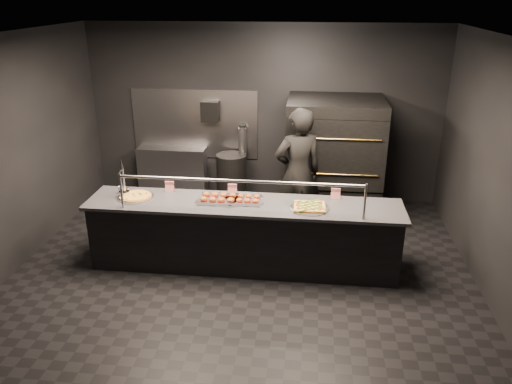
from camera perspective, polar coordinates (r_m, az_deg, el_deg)
room at (r=6.28m, az=-1.64°, el=3.73°), size 6.04×6.00×3.00m
service_counter at (r=6.63m, az=-1.40°, el=-4.90°), size 4.10×0.78×1.37m
pizza_oven at (r=8.15m, az=8.83°, el=3.93°), size 1.50×1.23×1.91m
prep_shelf at (r=9.05m, az=-9.45°, el=2.28°), size 1.20×0.35×0.90m
towel_dispenser at (r=8.64m, az=-5.26°, el=9.15°), size 0.30×0.20×0.35m
fire_extinguisher at (r=8.68m, az=-1.55°, el=5.95°), size 0.14×0.14×0.51m
beer_tap at (r=6.80m, az=-14.89°, el=0.66°), size 0.14×0.20×0.54m
round_pizza at (r=6.80m, az=-13.61°, el=-0.48°), size 0.48×0.48×0.03m
slider_tray_a at (r=6.52m, az=-4.35°, el=-0.72°), size 0.58×0.48×0.08m
slider_tray_b at (r=6.48m, az=-1.37°, el=-0.84°), size 0.53×0.45×0.07m
square_pizza at (r=6.32m, az=6.14°, el=-1.70°), size 0.50×0.50×0.05m
condiment_jar at (r=6.97m, az=-15.00°, el=0.22°), size 0.15×0.06×0.10m
tent_cards at (r=6.67m, az=-1.28°, el=0.27°), size 2.36×0.04×0.15m
trash_bin at (r=8.67m, az=-2.81°, el=1.54°), size 0.52×0.52×0.86m
worker at (r=7.33m, az=4.78°, el=2.12°), size 0.84×0.69×1.95m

